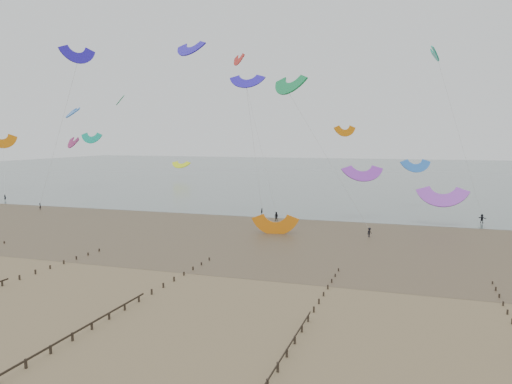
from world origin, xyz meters
TOP-DOWN VIEW (x-y plane):
  - ground at (0.00, 0.00)m, footprint 500.00×500.00m
  - sea_and_shore at (-4.08, 34.40)m, footprint 500.00×665.00m
  - groynes at (4.00, -19.05)m, footprint 72.16×50.16m
  - kitesurfer_lead at (-53.12, 44.08)m, footprint 0.72×0.72m
  - kitesurfers at (26.51, 48.30)m, footprint 140.61×22.81m
  - grounded_kite at (7.44, 33.42)m, footprint 7.68×6.40m
  - kites_airborne at (-16.46, 81.99)m, footprint 232.04×114.45m

SIDE VIEW (x-z plane):
  - ground at x=0.00m, z-range 0.00..0.00m
  - grounded_kite at x=7.44m, z-range -1.91..1.91m
  - sea_and_shore at x=-4.08m, z-range -0.01..0.02m
  - groynes at x=4.00m, z-range -0.03..0.97m
  - kitesurfer_lead at x=-53.12m, z-range 0.00..1.68m
  - kitesurfers at x=26.51m, z-range -0.06..1.83m
  - kites_airborne at x=-16.46m, z-range -1.98..44.50m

